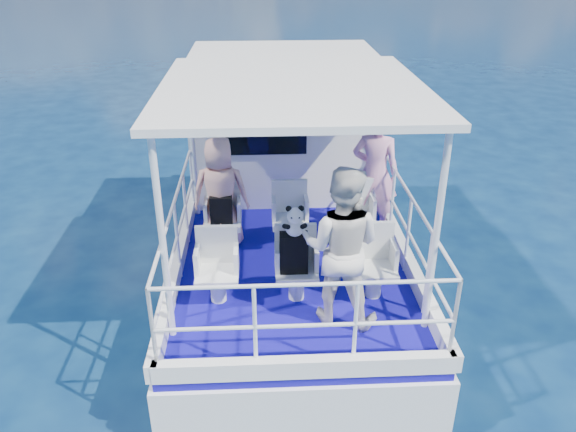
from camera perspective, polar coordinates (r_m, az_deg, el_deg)
The scene contains 20 objects.
ground at distance 8.03m, azimuth 0.29°, elevation -9.07°, with size 2000.00×2000.00×0.00m, color #081E3F.
hull at distance 8.86m, azimuth -0.08°, elevation -5.32°, with size 3.00×7.00×1.60m, color white.
deck at distance 8.45m, azimuth -0.08°, elevation -0.41°, with size 2.90×6.90×0.10m, color #120A8B.
cabin at distance 9.23m, azimuth -0.50°, elevation 9.65°, with size 2.85×2.00×2.20m, color white.
canopy at distance 6.52m, azimuth 0.45°, elevation 12.90°, with size 3.00×3.20×0.08m, color white.
canopy_posts at distance 6.83m, azimuth 0.44°, elevation 3.46°, with size 2.77×2.97×2.20m.
railings at distance 6.80m, azimuth 0.58°, elevation -2.27°, with size 2.84×3.59×1.00m, color white, non-canonical shape.
seat_port_fwd at distance 7.64m, azimuth -6.54°, elevation -1.67°, with size 0.48×0.46×0.38m, color silver.
seat_center_fwd at distance 7.63m, azimuth 0.22°, elevation -1.52°, with size 0.48×0.46×0.38m, color silver.
seat_stbd_fwd at distance 7.72m, azimuth 6.90°, elevation -1.34°, with size 0.48×0.46×0.38m, color silver.
seat_port_aft at distance 6.52m, azimuth -7.12°, elevation -7.06°, with size 0.48×0.46×0.38m, color silver.
seat_center_aft at distance 6.51m, azimuth 0.86°, elevation -6.89°, with size 0.48×0.46×0.38m, color silver.
seat_stbd_aft at distance 6.62m, azimuth 8.70°, elevation -6.59°, with size 0.48×0.46×0.38m, color silver.
passenger_port_fwd at distance 7.42m, azimuth -6.87°, elevation 2.36°, with size 0.57×0.41×1.52m, color #F0AB9B.
passenger_stbd_fwd at distance 7.79m, azimuth 8.82°, elevation 4.38°, with size 0.64×0.42×1.76m, color #F29CC4.
passenger_stbd_aft at distance 5.85m, azimuth 5.40°, elevation -3.13°, with size 0.87×0.67×1.78m, color silver.
backpack_port at distance 7.40m, azimuth -6.80°, elevation 0.66°, with size 0.29×0.16×0.38m, color black.
backpack_center at distance 6.27m, azimuth 0.59°, elevation -3.75°, with size 0.31×0.18×0.47m, color black.
compact_camera at distance 7.32m, azimuth -6.86°, elevation 2.26°, with size 0.09×0.06×0.06m, color black.
panda at distance 6.05m, azimuth 0.70°, elevation -0.50°, with size 0.23×0.19×0.35m, color white, non-canonical shape.
Camera 1 is at (-0.38, -6.53, 4.67)m, focal length 35.00 mm.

